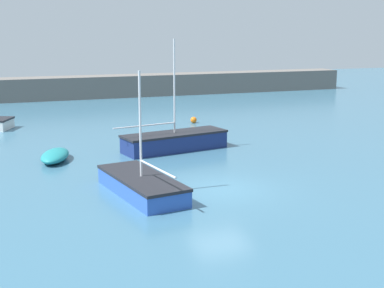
{
  "coord_description": "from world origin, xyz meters",
  "views": [
    {
      "loc": [
        -8.68,
        -19.94,
        6.58
      ],
      "look_at": [
        0.99,
        6.16,
        0.68
      ],
      "focal_mm": 50.0,
      "sensor_mm": 36.0,
      "label": 1
    }
  ],
  "objects_px": {
    "rowboat_white_midwater": "(55,156)",
    "mooring_buoy_orange": "(194,120)",
    "sailboat_tall_mast": "(175,141)",
    "sailboat_short_mast": "(142,185)"
  },
  "relations": [
    {
      "from": "sailboat_tall_mast",
      "to": "rowboat_white_midwater",
      "type": "relative_size",
      "value": 2.06
    },
    {
      "from": "rowboat_white_midwater",
      "to": "mooring_buoy_orange",
      "type": "relative_size",
      "value": 7.22
    },
    {
      "from": "mooring_buoy_orange",
      "to": "sailboat_short_mast",
      "type": "bearing_deg",
      "value": -117.53
    },
    {
      "from": "sailboat_tall_mast",
      "to": "mooring_buoy_orange",
      "type": "relative_size",
      "value": 14.87
    },
    {
      "from": "sailboat_tall_mast",
      "to": "rowboat_white_midwater",
      "type": "distance_m",
      "value": 6.61
    },
    {
      "from": "sailboat_short_mast",
      "to": "mooring_buoy_orange",
      "type": "relative_size",
      "value": 12.67
    },
    {
      "from": "sailboat_tall_mast",
      "to": "mooring_buoy_orange",
      "type": "bearing_deg",
      "value": 51.8
    },
    {
      "from": "mooring_buoy_orange",
      "to": "sailboat_tall_mast",
      "type": "bearing_deg",
      "value": -117.21
    },
    {
      "from": "rowboat_white_midwater",
      "to": "mooring_buoy_orange",
      "type": "bearing_deg",
      "value": -34.81
    },
    {
      "from": "sailboat_tall_mast",
      "to": "sailboat_short_mast",
      "type": "height_order",
      "value": "sailboat_tall_mast"
    }
  ]
}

